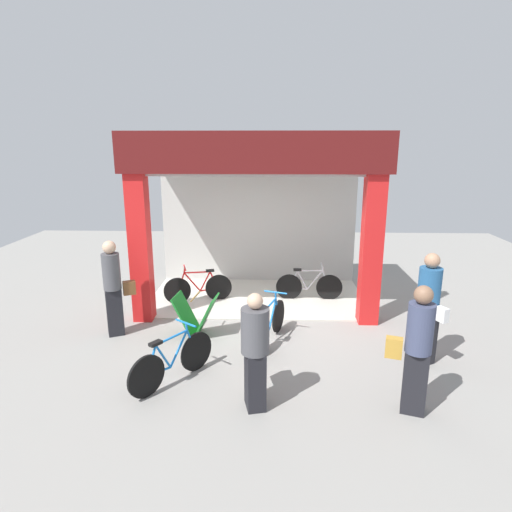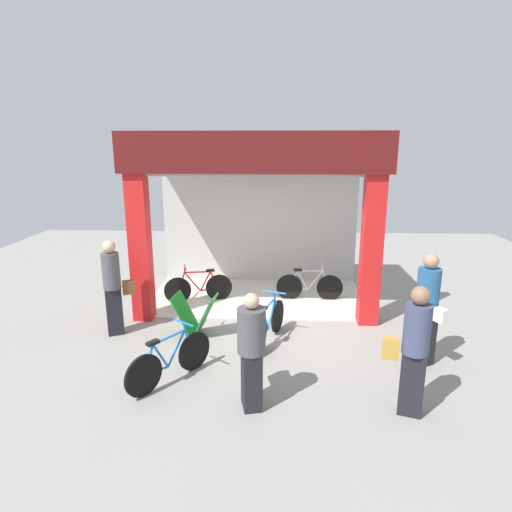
% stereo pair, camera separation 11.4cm
% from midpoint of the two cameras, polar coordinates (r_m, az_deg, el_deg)
% --- Properties ---
extents(ground_plane, '(17.57, 17.57, 0.00)m').
position_cam_midpoint_polar(ground_plane, '(8.74, -0.53, -8.42)').
color(ground_plane, gray).
rests_on(ground_plane, ground).
extents(shop_facade, '(4.99, 2.95, 3.63)m').
position_cam_midpoint_polar(shop_facade, '(9.49, -0.21, 5.63)').
color(shop_facade, beige).
rests_on(shop_facade, ground).
extents(bicycle_inside_0, '(1.48, 0.41, 0.81)m').
position_cam_midpoint_polar(bicycle_inside_0, '(9.79, 6.63, -3.90)').
color(bicycle_inside_0, black).
rests_on(bicycle_inside_0, ground).
extents(bicycle_inside_1, '(1.45, 0.50, 0.82)m').
position_cam_midpoint_polar(bicycle_inside_1, '(9.67, -7.91, -4.15)').
color(bicycle_inside_1, black).
rests_on(bicycle_inside_1, ground).
extents(bicycle_parked_0, '(0.57, 1.48, 0.85)m').
position_cam_midpoint_polar(bicycle_parked_0, '(7.72, 1.43, -8.93)').
color(bicycle_parked_0, black).
rests_on(bicycle_parked_0, ground).
extents(bicycle_parked_1, '(0.97, 1.28, 0.86)m').
position_cam_midpoint_polar(bicycle_parked_1, '(6.63, -11.42, -13.38)').
color(bicycle_parked_1, black).
rests_on(bicycle_parked_1, ground).
extents(sandwich_board_sign, '(0.83, 0.62, 0.77)m').
position_cam_midpoint_polar(sandwich_board_sign, '(8.04, -8.28, -7.74)').
color(sandwich_board_sign, '#197226').
rests_on(sandwich_board_sign, ground).
extents(pedestrian_0, '(0.61, 0.42, 1.74)m').
position_cam_midpoint_polar(pedestrian_0, '(5.97, 19.86, -11.35)').
color(pedestrian_0, black).
rests_on(pedestrian_0, ground).
extents(pedestrian_1, '(0.44, 0.67, 1.61)m').
position_cam_midpoint_polar(pedestrian_1, '(5.76, -0.75, -12.13)').
color(pedestrian_1, black).
rests_on(pedestrian_1, ground).
extents(pedestrian_2, '(0.47, 0.59, 1.81)m').
position_cam_midpoint_polar(pedestrian_2, '(7.32, 21.22, -6.23)').
color(pedestrian_2, black).
rests_on(pedestrian_2, ground).
extents(pedestrian_3, '(0.59, 0.43, 1.77)m').
position_cam_midpoint_polar(pedestrian_3, '(8.24, -18.59, -3.91)').
color(pedestrian_3, black).
rests_on(pedestrian_3, ground).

